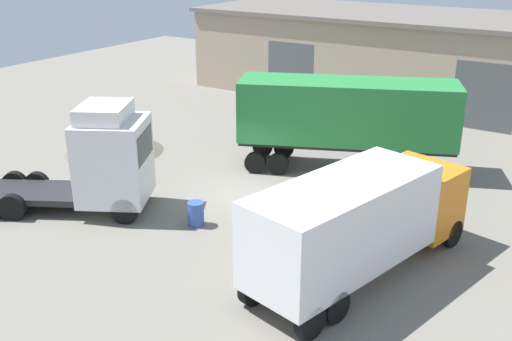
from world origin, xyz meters
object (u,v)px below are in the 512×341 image
Objects in this scene: box_truck_orange at (361,219)px; oil_drum at (196,214)px; gravel_pile at (114,141)px; container_trailer_green at (346,114)px; tractor_unit_white at (102,161)px.

box_truck_orange is 9.70× the size of oil_drum.
gravel_pile is (-14.35, 4.07, -1.32)m from box_truck_orange.
gravel_pile is 5.28× the size of oil_drum.
gravel_pile is (-10.17, -3.86, -1.99)m from container_trailer_green.
oil_drum is at bearing 103.41° from box_truck_orange.
box_truck_orange is at bearing -24.37° from tractor_unit_white.
gravel_pile is (-4.47, 4.87, -1.39)m from tractor_unit_white.
tractor_unit_white is 9.91m from box_truck_orange.
oil_drum is at bearing -17.11° from tractor_unit_white.
container_trailer_green is at bearing 41.03° from box_truck_orange.
gravel_pile is at bearing 177.10° from container_trailer_green.
tractor_unit_white is 7.48× the size of oil_drum.
box_truck_orange is 1.84× the size of gravel_pile.
box_truck_orange is at bearing 0.21° from oil_drum.
box_truck_orange is 14.98m from gravel_pile.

